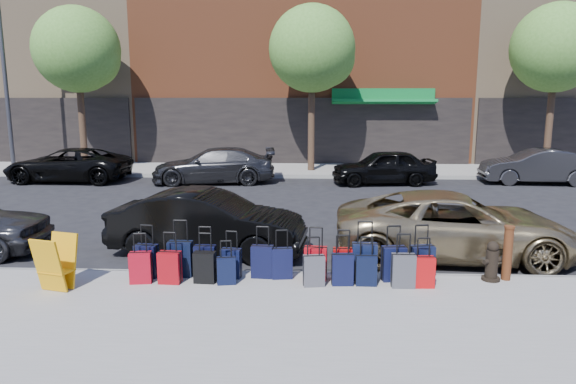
{
  "coord_description": "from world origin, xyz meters",
  "views": [
    {
      "loc": [
        0.42,
        -13.76,
        3.41
      ],
      "look_at": [
        -0.09,
        -1.5,
        1.15
      ],
      "focal_mm": 32.0,
      "sensor_mm": 36.0,
      "label": 1
    }
  ],
  "objects_px": {
    "suitcase_front_5": "(282,263)",
    "tree_center": "(315,51)",
    "display_rack": "(56,264)",
    "car_far_1": "(214,166)",
    "bollard": "(508,252)",
    "car_near_2": "(456,226)",
    "fire_hydrant": "(492,262)",
    "car_far_3": "(537,166)",
    "tree_right": "(559,50)",
    "tree_left": "(80,52)",
    "car_far_2": "(383,167)",
    "streetlight": "(9,69)",
    "car_near_1": "(208,223)",
    "car_far_0": "(68,165)"
  },
  "relations": [
    {
      "from": "display_rack",
      "to": "fire_hydrant",
      "type": "bearing_deg",
      "value": 20.97
    },
    {
      "from": "car_far_0",
      "to": "suitcase_front_5",
      "type": "bearing_deg",
      "value": 40.78
    },
    {
      "from": "streetlight",
      "to": "car_far_0",
      "type": "relative_size",
      "value": 1.61
    },
    {
      "from": "fire_hydrant",
      "to": "display_rack",
      "type": "relative_size",
      "value": 0.77
    },
    {
      "from": "display_rack",
      "to": "car_far_2",
      "type": "xyz_separation_m",
      "value": [
        7.27,
        12.15,
        0.08
      ]
    },
    {
      "from": "tree_center",
      "to": "bollard",
      "type": "distance_m",
      "value": 15.35
    },
    {
      "from": "car_near_1",
      "to": "car_far_0",
      "type": "height_order",
      "value": "car_near_1"
    },
    {
      "from": "bollard",
      "to": "car_far_0",
      "type": "distance_m",
      "value": 17.69
    },
    {
      "from": "streetlight",
      "to": "bollard",
      "type": "relative_size",
      "value": 7.97
    },
    {
      "from": "car_far_2",
      "to": "tree_right",
      "type": "bearing_deg",
      "value": 103.64
    },
    {
      "from": "car_far_3",
      "to": "car_far_2",
      "type": "bearing_deg",
      "value": -82.58
    },
    {
      "from": "tree_left",
      "to": "fire_hydrant",
      "type": "relative_size",
      "value": 10.02
    },
    {
      "from": "tree_center",
      "to": "car_far_3",
      "type": "bearing_deg",
      "value": -15.95
    },
    {
      "from": "fire_hydrant",
      "to": "car_far_0",
      "type": "xyz_separation_m",
      "value": [
        -13.21,
        11.49,
        0.21
      ]
    },
    {
      "from": "tree_right",
      "to": "car_near_1",
      "type": "distance_m",
      "value": 18.52
    },
    {
      "from": "suitcase_front_5",
      "to": "tree_center",
      "type": "bearing_deg",
      "value": 79.82
    },
    {
      "from": "suitcase_front_5",
      "to": "fire_hydrant",
      "type": "xyz_separation_m",
      "value": [
        3.79,
        0.04,
        0.05
      ]
    },
    {
      "from": "car_far_3",
      "to": "tree_center",
      "type": "bearing_deg",
      "value": -101.8
    },
    {
      "from": "display_rack",
      "to": "car_far_1",
      "type": "xyz_separation_m",
      "value": [
        0.47,
        12.16,
        0.09
      ]
    },
    {
      "from": "display_rack",
      "to": "car_far_3",
      "type": "xyz_separation_m",
      "value": [
        13.41,
        12.5,
        0.08
      ]
    },
    {
      "from": "bollard",
      "to": "car_far_1",
      "type": "xyz_separation_m",
      "value": [
        -7.44,
        11.33,
        0.04
      ]
    },
    {
      "from": "suitcase_front_5",
      "to": "car_far_3",
      "type": "height_order",
      "value": "car_far_3"
    },
    {
      "from": "car_far_3",
      "to": "tree_right",
      "type": "bearing_deg",
      "value": 151.38
    },
    {
      "from": "tree_right",
      "to": "car_far_1",
      "type": "xyz_separation_m",
      "value": [
        -14.58,
        -2.87,
        -4.7
      ]
    },
    {
      "from": "bollard",
      "to": "car_near_1",
      "type": "relative_size",
      "value": 0.24
    },
    {
      "from": "tree_right",
      "to": "bollard",
      "type": "distance_m",
      "value": 16.59
    },
    {
      "from": "car_near_2",
      "to": "car_far_2",
      "type": "height_order",
      "value": "car_near_2"
    },
    {
      "from": "suitcase_front_5",
      "to": "fire_hydrant",
      "type": "relative_size",
      "value": 1.24
    },
    {
      "from": "suitcase_front_5",
      "to": "bollard",
      "type": "xyz_separation_m",
      "value": [
        4.08,
        0.09,
        0.24
      ]
    },
    {
      "from": "display_rack",
      "to": "car_near_2",
      "type": "relative_size",
      "value": 0.19
    },
    {
      "from": "fire_hydrant",
      "to": "streetlight",
      "type": "bearing_deg",
      "value": 116.59
    },
    {
      "from": "tree_center",
      "to": "fire_hydrant",
      "type": "distance_m",
      "value": 15.39
    },
    {
      "from": "streetlight",
      "to": "car_far_3",
      "type": "height_order",
      "value": "streetlight"
    },
    {
      "from": "tree_right",
      "to": "suitcase_front_5",
      "type": "xyz_separation_m",
      "value": [
        -11.21,
        -14.29,
        -4.98
      ]
    },
    {
      "from": "display_rack",
      "to": "streetlight",
      "type": "bearing_deg",
      "value": 136.97
    },
    {
      "from": "tree_left",
      "to": "car_far_0",
      "type": "relative_size",
      "value": 1.46
    },
    {
      "from": "tree_left",
      "to": "fire_hydrant",
      "type": "bearing_deg",
      "value": -46.38
    },
    {
      "from": "streetlight",
      "to": "suitcase_front_5",
      "type": "bearing_deg",
      "value": -46.87
    },
    {
      "from": "tree_center",
      "to": "bollard",
      "type": "height_order",
      "value": "tree_center"
    },
    {
      "from": "display_rack",
      "to": "car_far_1",
      "type": "distance_m",
      "value": 12.17
    },
    {
      "from": "car_near_2",
      "to": "car_far_2",
      "type": "bearing_deg",
      "value": 5.39
    },
    {
      "from": "car_far_1",
      "to": "car_near_2",
      "type": "bearing_deg",
      "value": 30.05
    },
    {
      "from": "car_far_0",
      "to": "bollard",
      "type": "bearing_deg",
      "value": 51.24
    },
    {
      "from": "tree_left",
      "to": "suitcase_front_5",
      "type": "distance_m",
      "value": 18.03
    },
    {
      "from": "car_near_1",
      "to": "car_near_2",
      "type": "relative_size",
      "value": 0.84
    },
    {
      "from": "tree_left",
      "to": "suitcase_front_5",
      "type": "relative_size",
      "value": 8.08
    },
    {
      "from": "streetlight",
      "to": "tree_left",
      "type": "bearing_deg",
      "value": 13.39
    },
    {
      "from": "tree_center",
      "to": "car_far_1",
      "type": "distance_m",
      "value": 6.85
    },
    {
      "from": "tree_left",
      "to": "display_rack",
      "type": "distance_m",
      "value": 16.86
    },
    {
      "from": "tree_center",
      "to": "car_far_1",
      "type": "relative_size",
      "value": 1.48
    }
  ]
}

